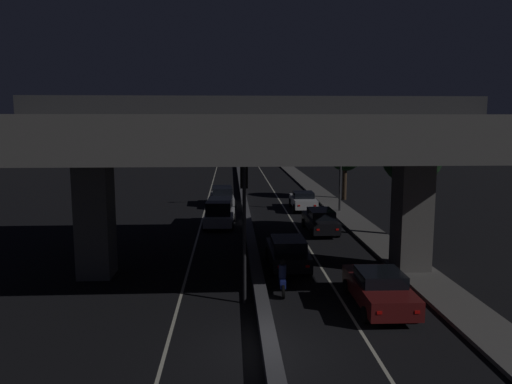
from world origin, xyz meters
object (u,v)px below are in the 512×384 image
pedestrian_on_sidewalk (416,248)px  motorcycle_blue_filtering_near (282,279)px  car_black_third (320,220)px  car_white_lead_oncoming (220,212)px  car_white_fourth (303,200)px  car_dark_red_lead (379,288)px  car_white_second_oncoming (222,196)px  street_lamp (337,149)px  traffic_light_left_of_median (244,206)px  car_black_second (288,252)px

pedestrian_on_sidewalk → motorcycle_blue_filtering_near: bearing=-153.7°
car_black_third → car_white_lead_oncoming: car_white_lead_oncoming is taller
car_white_fourth → car_white_lead_oncoming: 8.95m
motorcycle_blue_filtering_near → pedestrian_on_sidewalk: pedestrian_on_sidewalk is taller
car_dark_red_lead → motorcycle_blue_filtering_near: (-3.57, 1.76, -0.13)m
car_black_third → pedestrian_on_sidewalk: size_ratio=3.01×
car_white_lead_oncoming → car_white_fourth: bearing=134.9°
car_white_lead_oncoming → car_white_second_oncoming: (0.05, 8.49, -0.13)m
street_lamp → car_black_third: (-2.45, -6.90, -4.24)m
traffic_light_left_of_median → car_black_third: 13.79m
car_white_fourth → car_white_second_oncoming: size_ratio=0.94×
car_black_second → car_black_third: car_black_third is taller
traffic_light_left_of_median → car_white_lead_oncoming: (-1.28, 14.60, -2.93)m
car_dark_red_lead → car_white_lead_oncoming: (-6.47, 15.39, 0.21)m
car_white_fourth → car_white_second_oncoming: bearing=70.0°
car_white_second_oncoming → motorcycle_blue_filtering_near: (2.85, -22.11, -0.21)m
car_white_lead_oncoming → traffic_light_left_of_median: bearing=7.9°
car_black_second → motorcycle_blue_filtering_near: car_black_second is taller
car_dark_red_lead → traffic_light_left_of_median: bearing=82.1°
car_white_lead_oncoming → car_white_second_oncoming: bearing=-177.4°
car_black_second → pedestrian_on_sidewalk: (6.33, -0.32, 0.18)m
car_dark_red_lead → car_white_fourth: 21.38m
car_dark_red_lead → motorcycle_blue_filtering_near: car_dark_red_lead is taller
car_black_second → car_white_lead_oncoming: bearing=19.5°
traffic_light_left_of_median → car_dark_red_lead: traffic_light_left_of_median is taller
car_white_second_oncoming → car_black_third: bearing=28.5°
car_white_fourth → car_black_third: bearing=-179.9°
traffic_light_left_of_median → car_white_second_oncoming: (-1.23, 23.09, -3.06)m
car_black_second → car_white_lead_oncoming: 10.48m
car_dark_red_lead → pedestrian_on_sidewalk: 6.24m
traffic_light_left_of_median → car_white_fourth: (5.36, 20.60, -3.12)m
street_lamp → motorcycle_blue_filtering_near: (-6.10, -18.27, -4.40)m
street_lamp → car_black_second: (-5.44, -14.50, -4.26)m
street_lamp → car_dark_red_lead: bearing=-97.2°
car_black_third → car_white_lead_oncoming: (-6.55, 2.25, 0.19)m
car_black_second → car_white_lead_oncoming: car_white_lead_oncoming is taller
traffic_light_left_of_median → street_lamp: (7.72, 19.25, 1.13)m
street_lamp → pedestrian_on_sidewalk: street_lamp is taller
traffic_light_left_of_median → car_dark_red_lead: 6.12m
street_lamp → car_black_second: size_ratio=1.90×
car_black_third → car_white_fourth: car_black_third is taller
pedestrian_on_sidewalk → car_white_lead_oncoming: bearing=134.2°
pedestrian_on_sidewalk → car_black_second: bearing=177.1°
car_white_fourth → traffic_light_left_of_median: bearing=166.1°
traffic_light_left_of_median → car_white_second_oncoming: traffic_light_left_of_median is taller
street_lamp → motorcycle_blue_filtering_near: bearing=-108.5°
traffic_light_left_of_median → car_black_second: traffic_light_left_of_median is taller
traffic_light_left_of_median → motorcycle_blue_filtering_near: size_ratio=3.05×
traffic_light_left_of_median → car_white_second_oncoming: 23.32m
traffic_light_left_of_median → car_dark_red_lead: (5.19, -0.78, -3.14)m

